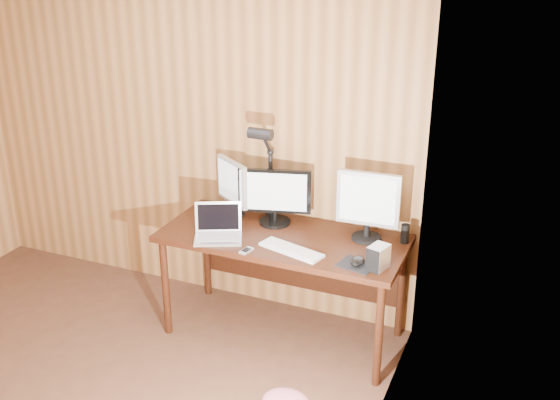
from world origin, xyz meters
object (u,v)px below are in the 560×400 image
Objects in this scene: monitor_right at (368,204)px; mouse at (357,261)px; desk at (287,248)px; laptop at (218,229)px; desk_lamp at (265,158)px; monitor_left at (232,186)px; hard_drive at (378,257)px; monitor_center at (275,196)px; phone at (246,251)px; speaker at (405,234)px; keyboard at (291,250)px.

monitor_right reaches higher than mouse.
desk is 0.49m from laptop.
desk is 0.62m from desk_lamp.
mouse is (1.02, -0.39, -0.19)m from monitor_left.
hard_drive reaches higher than mouse.
desk_lamp is (-0.22, 0.15, 0.56)m from desk.
monitor_center reaches higher than laptop.
desk is at bearing 83.14° from phone.
monitor_center is at bearing -19.84° from desk_lamp.
monitor_left is at bearing 161.64° from monitor_center.
laptop is at bearing -146.87° from desk.
laptop is (-0.25, -0.34, -0.14)m from monitor_center.
speaker is (0.07, 0.41, -0.01)m from hard_drive.
monitor_center is (-0.13, 0.09, 0.32)m from desk.
laptop is (-0.90, -0.34, -0.19)m from monitor_right.
monitor_right reaches higher than monitor_left.
speaker is (1.13, 0.38, 0.01)m from laptop.
monitor_left is at bearing 76.60° from laptop.
monitor_center is at bearing 30.69° from monitor_left.
hard_drive is at bearing -26.51° from laptop.
laptop reaches higher than hard_drive.
monitor_center is 3.84× the size of speaker.
monitor_center reaches higher than desk.
laptop is 3.12× the size of mouse.
laptop reaches higher than desk.
desk_lamp is at bearing 172.34° from monitor_right.
speaker is 0.18× the size of desk_lamp.
laptop is at bearing -164.96° from hard_drive.
monitor_center is 1.09× the size of keyboard.
hard_drive is at bearing 14.11° from keyboard.
speaker is (0.62, 0.39, 0.05)m from keyboard.
desk is 0.58m from monitor_left.
desk is at bearing -173.32° from monitor_right.
mouse is at bearing -43.42° from monitor_center.
monitor_right reaches higher than hard_drive.
laptop is 0.52m from keyboard.
mouse is 1.10× the size of phone.
desk_lamp is at bearing 43.37° from monitor_left.
monitor_left reaches higher than monitor_center.
monitor_right is (0.52, 0.09, 0.37)m from desk.
monitor_left reaches higher than phone.
mouse is 0.13m from hard_drive.
mouse is 0.69m from phone.
phone is at bearing -156.62° from hard_drive.
laptop is 0.29m from phone.
desk_lamp is (-0.78, 0.43, 0.41)m from mouse.
monitor_right is (0.64, -0.00, 0.05)m from monitor_center.
hard_drive is at bearing -99.52° from speaker.
desk_lamp is (-0.74, 0.06, 0.19)m from monitor_right.
desk_lamp is at bearing 170.54° from mouse.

